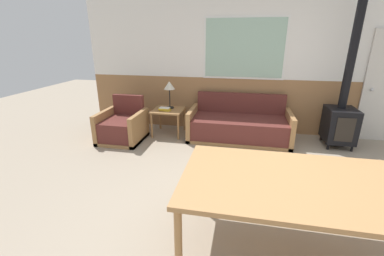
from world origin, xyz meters
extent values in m
plane|color=gray|center=(0.00, 0.00, 0.00)|extent=(16.00, 16.00, 0.00)
cube|color=#996B42|center=(0.00, 2.63, 0.54)|extent=(7.20, 0.06, 1.07)
cube|color=white|center=(0.00, 2.63, 1.89)|extent=(7.20, 0.06, 1.63)
cube|color=white|center=(-0.43, 2.59, 1.64)|extent=(1.54, 0.01, 1.14)
cube|color=#99BCA8|center=(-0.43, 2.58, 1.64)|extent=(1.46, 0.02, 1.06)
cube|color=#9E7042|center=(-0.43, 2.08, 0.03)|extent=(1.86, 0.87, 0.06)
cube|color=#5B2823|center=(-0.43, 2.06, 0.24)|extent=(1.70, 0.79, 0.36)
cube|color=#5B2823|center=(-0.43, 2.47, 0.61)|extent=(1.70, 0.10, 0.39)
cube|color=#9E7042|center=(-1.32, 2.08, 0.28)|extent=(0.08, 0.87, 0.56)
cube|color=#9E7042|center=(0.46, 2.08, 0.28)|extent=(0.08, 0.87, 0.56)
cube|color=#9E7042|center=(-2.56, 1.60, 0.03)|extent=(0.76, 0.80, 0.06)
cube|color=#5B2823|center=(-2.56, 1.58, 0.24)|extent=(0.60, 0.72, 0.35)
cube|color=#5B2823|center=(-2.56, 1.94, 0.60)|extent=(0.60, 0.10, 0.38)
cube|color=#9E7042|center=(-2.90, 1.60, 0.28)|extent=(0.08, 0.80, 0.55)
cube|color=#9E7042|center=(-2.22, 1.60, 0.28)|extent=(0.08, 0.80, 0.55)
cube|color=#9E7042|center=(-1.81, 2.10, 0.49)|extent=(0.59, 0.59, 0.03)
cylinder|color=#9E7042|center=(-2.07, 1.84, 0.24)|extent=(0.04, 0.04, 0.48)
cylinder|color=#9E7042|center=(-1.55, 1.84, 0.24)|extent=(0.04, 0.04, 0.48)
cylinder|color=#9E7042|center=(-2.07, 2.37, 0.24)|extent=(0.04, 0.04, 0.48)
cylinder|color=#9E7042|center=(-1.55, 2.37, 0.24)|extent=(0.04, 0.04, 0.48)
cylinder|color=black|center=(-1.80, 2.21, 0.52)|extent=(0.16, 0.16, 0.02)
cylinder|color=black|center=(-1.80, 2.21, 0.70)|extent=(0.02, 0.02, 0.36)
cone|color=beige|center=(-1.80, 2.21, 0.96)|extent=(0.21, 0.21, 0.15)
cube|color=gold|center=(-1.84, 2.00, 0.52)|extent=(0.21, 0.14, 0.03)
cube|color=gold|center=(-1.85, 1.99, 0.54)|extent=(0.23, 0.16, 0.02)
cube|color=white|center=(-1.85, 2.00, 0.56)|extent=(0.20, 0.11, 0.02)
cube|color=#B27F4C|center=(0.17, -0.60, 0.72)|extent=(2.05, 1.09, 0.04)
cylinder|color=#B27F4C|center=(-0.80, -1.08, 0.35)|extent=(0.06, 0.06, 0.70)
cylinder|color=#B27F4C|center=(-0.80, -0.11, 0.35)|extent=(0.06, 0.06, 0.70)
cylinder|color=black|center=(1.10, 1.90, 0.05)|extent=(0.04, 0.04, 0.10)
cylinder|color=black|center=(1.48, 1.90, 0.05)|extent=(0.04, 0.04, 0.10)
cylinder|color=black|center=(1.10, 2.35, 0.05)|extent=(0.04, 0.04, 0.10)
cylinder|color=black|center=(1.48, 2.35, 0.05)|extent=(0.04, 0.04, 0.10)
cube|color=black|center=(1.29, 2.13, 0.39)|extent=(0.47, 0.56, 0.59)
cube|color=black|center=(1.29, 1.84, 0.39)|extent=(0.28, 0.01, 0.41)
cylinder|color=black|center=(1.29, 2.18, 1.58)|extent=(0.14, 0.14, 1.79)
sphere|color=silver|center=(1.85, 2.54, 0.95)|extent=(0.06, 0.06, 0.06)
camera|label=1|loc=(-0.39, -2.55, 1.83)|focal=24.00mm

